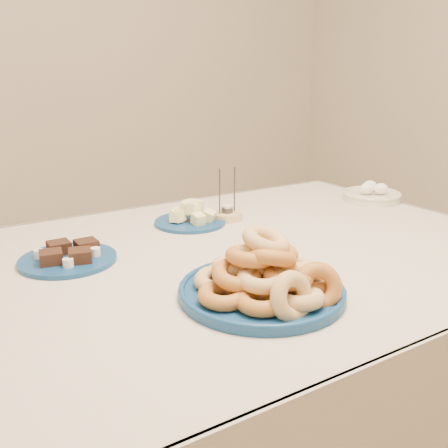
{
  "coord_description": "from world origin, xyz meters",
  "views": [
    {
      "loc": [
        -0.6,
        -1.02,
        1.2
      ],
      "look_at": [
        0.0,
        -0.05,
        0.85
      ],
      "focal_mm": 40.0,
      "sensor_mm": 36.0,
      "label": 1
    }
  ],
  "objects_px": {
    "donut_platter": "(264,278)",
    "melon_plate": "(189,217)",
    "dining_table": "(214,294)",
    "brownie_plate": "(68,257)",
    "candle_holder": "(227,215)",
    "egg_bowl": "(372,195)"
  },
  "relations": [
    {
      "from": "dining_table",
      "to": "egg_bowl",
      "type": "xyz_separation_m",
      "value": [
        0.78,
        0.19,
        0.13
      ]
    },
    {
      "from": "donut_platter",
      "to": "brownie_plate",
      "type": "distance_m",
      "value": 0.51
    },
    {
      "from": "brownie_plate",
      "to": "egg_bowl",
      "type": "xyz_separation_m",
      "value": [
        1.1,
        0.03,
        0.01
      ]
    },
    {
      "from": "dining_table",
      "to": "donut_platter",
      "type": "xyz_separation_m",
      "value": [
        -0.03,
        -0.26,
        0.15
      ]
    },
    {
      "from": "melon_plate",
      "to": "candle_holder",
      "type": "height_order",
      "value": "candle_holder"
    },
    {
      "from": "brownie_plate",
      "to": "egg_bowl",
      "type": "bearing_deg",
      "value": 1.48
    },
    {
      "from": "donut_platter",
      "to": "candle_holder",
      "type": "distance_m",
      "value": 0.58
    },
    {
      "from": "candle_holder",
      "to": "egg_bowl",
      "type": "bearing_deg",
      "value": -7.61
    },
    {
      "from": "candle_holder",
      "to": "egg_bowl",
      "type": "height_order",
      "value": "candle_holder"
    },
    {
      "from": "donut_platter",
      "to": "melon_plate",
      "type": "xyz_separation_m",
      "value": [
        0.11,
        0.54,
        -0.02
      ]
    },
    {
      "from": "dining_table",
      "to": "donut_platter",
      "type": "relative_size",
      "value": 4.88
    },
    {
      "from": "melon_plate",
      "to": "donut_platter",
      "type": "bearing_deg",
      "value": -101.74
    },
    {
      "from": "dining_table",
      "to": "melon_plate",
      "type": "bearing_deg",
      "value": 73.98
    },
    {
      "from": "donut_platter",
      "to": "candle_holder",
      "type": "height_order",
      "value": "candle_holder"
    },
    {
      "from": "brownie_plate",
      "to": "candle_holder",
      "type": "xyz_separation_m",
      "value": [
        0.53,
        0.1,
        0.0
      ]
    },
    {
      "from": "candle_holder",
      "to": "egg_bowl",
      "type": "xyz_separation_m",
      "value": [
        0.57,
        -0.08,
        0.01
      ]
    },
    {
      "from": "donut_platter",
      "to": "melon_plate",
      "type": "distance_m",
      "value": 0.55
    },
    {
      "from": "donut_platter",
      "to": "melon_plate",
      "type": "relative_size",
      "value": 1.25
    },
    {
      "from": "dining_table",
      "to": "egg_bowl",
      "type": "bearing_deg",
      "value": 13.54
    },
    {
      "from": "donut_platter",
      "to": "dining_table",
      "type": "bearing_deg",
      "value": 83.07
    },
    {
      "from": "dining_table",
      "to": "egg_bowl",
      "type": "distance_m",
      "value": 0.81
    },
    {
      "from": "donut_platter",
      "to": "candle_holder",
      "type": "bearing_deg",
      "value": 65.55
    }
  ]
}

